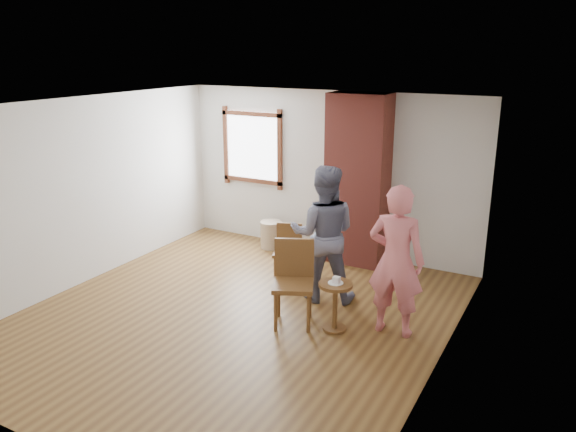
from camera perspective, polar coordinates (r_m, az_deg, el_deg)
The scene contains 12 objects.
ground at distance 7.16m, azimuth -5.45°, elevation -10.13°, with size 5.50×5.50×0.00m, color brown.
room_shell at distance 7.07m, azimuth -3.50°, elevation 5.15°, with size 5.04×5.52×2.62m.
brick_chimney at distance 8.55m, azimuth 7.08°, elevation 3.61°, with size 0.90×0.50×2.60m, color #9D4037.
stoneware_crock at distance 9.37m, azimuth -1.73°, elevation -1.90°, with size 0.35×0.35×0.45m, color tan.
dark_pot at distance 9.37m, azimuth -1.17°, elevation -2.84°, with size 0.16×0.16×0.16m, color black.
dining_chair_left at distance 8.10m, azimuth 0.02°, elevation -3.31°, with size 0.47×0.47×0.80m.
dining_chair_right at distance 6.78m, azimuth 0.57°, elevation -6.27°, with size 0.63×0.63×1.03m.
side_table at distance 6.67m, azimuth 4.82°, elevation -8.36°, with size 0.40×0.40×0.60m.
cake_plate at distance 6.59m, azimuth 4.86°, elevation -6.77°, with size 0.18×0.18×0.01m, color white.
cake_slice at distance 6.57m, azimuth 4.95°, elevation -6.52°, with size 0.08×0.07×0.06m, color white.
man at distance 7.29m, azimuth 3.62°, elevation -1.83°, with size 0.88×0.69×1.81m, color black.
person_pink at distance 6.53m, azimuth 10.92°, elevation -4.50°, with size 0.65×0.43×1.79m, color #E17076.
Camera 1 is at (3.62, -5.26, 3.24)m, focal length 35.00 mm.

